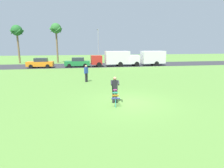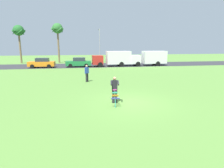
% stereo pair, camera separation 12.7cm
% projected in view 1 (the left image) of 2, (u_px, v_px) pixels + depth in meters
% --- Properties ---
extents(ground_plane, '(120.00, 120.00, 0.00)m').
position_uv_depth(ground_plane, '(129.00, 103.00, 12.31)').
color(ground_plane, '#568438').
extents(road_strip, '(120.00, 8.00, 0.01)m').
position_uv_depth(road_strip, '(95.00, 65.00, 35.01)').
color(road_strip, '#2D2D33').
rests_on(road_strip, ground).
extents(person_kite_flyer, '(0.61, 0.71, 1.73)m').
position_uv_depth(person_kite_flyer, '(115.00, 89.00, 12.06)').
color(person_kite_flyer, '#26262B').
rests_on(person_kite_flyer, ground).
extents(kite_held, '(0.52, 0.66, 1.04)m').
position_uv_depth(kite_held, '(115.00, 96.00, 11.34)').
color(kite_held, '#D83399').
rests_on(kite_held, ground).
extents(parked_car_orange, '(4.26, 1.96, 1.60)m').
position_uv_depth(parked_car_orange, '(40.00, 63.00, 30.92)').
color(parked_car_orange, orange).
rests_on(parked_car_orange, ground).
extents(parked_car_green, '(4.26, 1.96, 1.60)m').
position_uv_depth(parked_car_green, '(77.00, 62.00, 31.97)').
color(parked_car_green, '#1E7238').
rests_on(parked_car_green, ground).
extents(parked_truck_red_cab, '(6.75, 2.24, 2.62)m').
position_uv_depth(parked_truck_red_cab, '(113.00, 58.00, 32.90)').
color(parked_truck_red_cab, '#B2231E').
rests_on(parked_truck_red_cab, ground).
extents(parked_truck_white_box, '(6.74, 2.22, 2.62)m').
position_uv_depth(parked_truck_white_box, '(149.00, 58.00, 34.07)').
color(parked_truck_white_box, silver).
rests_on(parked_truck_white_box, ground).
extents(palm_tree_left_near, '(2.58, 2.71, 7.60)m').
position_uv_depth(palm_tree_left_near, '(17.00, 32.00, 37.19)').
color(palm_tree_left_near, brown).
rests_on(palm_tree_left_near, ground).
extents(palm_tree_right_near, '(2.58, 2.71, 8.10)m').
position_uv_depth(palm_tree_right_near, '(56.00, 30.00, 38.55)').
color(palm_tree_right_near, brown).
rests_on(palm_tree_right_near, ground).
extents(streetlight_pole, '(0.24, 1.65, 7.00)m').
position_uv_depth(streetlight_pole, '(98.00, 43.00, 39.20)').
color(streetlight_pole, '#9E9EA3').
rests_on(streetlight_pole, ground).
extents(person_walker_near, '(0.43, 0.43, 1.73)m').
position_uv_depth(person_walker_near, '(86.00, 73.00, 19.00)').
color(person_walker_near, '#26262B').
rests_on(person_walker_near, ground).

